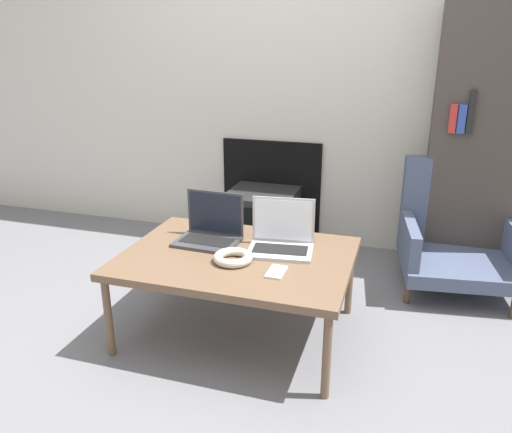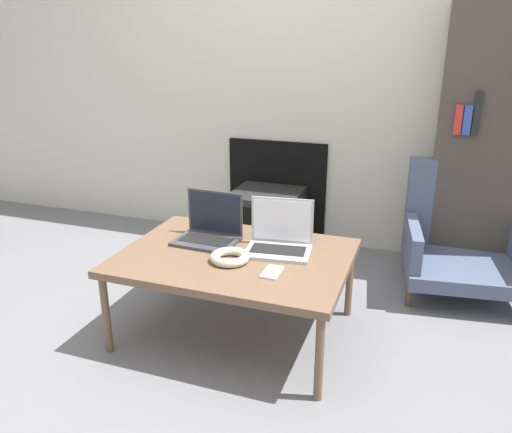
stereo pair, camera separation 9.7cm
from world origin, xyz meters
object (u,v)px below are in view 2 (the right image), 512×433
(headphones, at_px, (230,257))
(laptop_right, at_px, (280,239))
(phone, at_px, (272,272))
(tv, at_px, (266,221))
(armchair, at_px, (463,235))
(laptop_left, at_px, (210,230))

(headphones, bearing_deg, laptop_right, 50.15)
(phone, bearing_deg, tv, 109.62)
(phone, xyz_separation_m, armchair, (0.83, 1.06, -0.11))
(laptop_right, height_order, headphones, laptop_right)
(phone, bearing_deg, laptop_left, 147.85)
(tv, bearing_deg, armchair, -6.44)
(laptop_left, xyz_separation_m, laptop_right, (0.37, -0.00, 0.00))
(laptop_left, distance_m, laptop_right, 0.37)
(laptop_right, bearing_deg, tv, 104.85)
(laptop_right, bearing_deg, phone, -87.19)
(laptop_left, xyz_separation_m, headphones, (0.20, -0.21, -0.03))
(tv, bearing_deg, laptop_right, -67.89)
(laptop_right, bearing_deg, laptop_left, 172.69)
(laptop_left, bearing_deg, armchair, 35.24)
(laptop_left, bearing_deg, tv, 93.16)
(headphones, relative_size, phone, 1.38)
(headphones, bearing_deg, armchair, 43.98)
(headphones, height_order, phone, headphones)
(laptop_right, height_order, phone, laptop_right)
(headphones, distance_m, tv, 1.20)
(tv, distance_m, armchair, 1.27)
(laptop_left, relative_size, headphones, 1.73)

